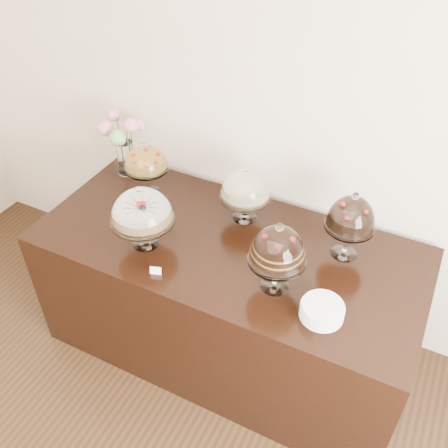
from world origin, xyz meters
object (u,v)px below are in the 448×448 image
at_px(cake_stand_dark_choco, 351,216).
at_px(flower_vase, 122,140).
at_px(cake_stand_sugar_sponge, 141,209).
at_px(display_counter, 228,297).
at_px(cake_stand_cheesecake, 245,187).
at_px(cake_stand_fruit_tart, 146,161).
at_px(cake_stand_choco_layer, 278,248).
at_px(plate_stack, 322,311).

bearing_deg(cake_stand_dark_choco, flower_vase, 175.36).
bearing_deg(cake_stand_sugar_sponge, display_counter, 26.46).
xyz_separation_m(display_counter, cake_stand_cheesecake, (-0.02, 0.26, 0.67)).
height_order(display_counter, cake_stand_fruit_tart, cake_stand_fruit_tart).
bearing_deg(cake_stand_cheesecake, cake_stand_choco_layer, -49.82).
xyz_separation_m(cake_stand_choco_layer, cake_stand_cheesecake, (-0.37, 0.44, -0.04)).
bearing_deg(cake_stand_sugar_sponge, cake_stand_dark_choco, 22.37).
bearing_deg(plate_stack, cake_stand_sugar_sponge, 176.41).
bearing_deg(flower_vase, plate_stack, -21.33).
height_order(cake_stand_cheesecake, cake_stand_fruit_tart, cake_stand_fruit_tart).
bearing_deg(cake_stand_sugar_sponge, plate_stack, -3.59).
distance_m(display_counter, plate_stack, 0.85).
height_order(display_counter, cake_stand_dark_choco, cake_stand_dark_choco).
bearing_deg(cake_stand_choco_layer, display_counter, 152.54).
relative_size(cake_stand_sugar_sponge, cake_stand_dark_choco, 0.95).
relative_size(cake_stand_cheesecake, plate_stack, 1.75).
relative_size(cake_stand_choco_layer, plate_stack, 2.02).
bearing_deg(flower_vase, cake_stand_dark_choco, -4.64).
distance_m(cake_stand_dark_choco, cake_stand_fruit_tart, 1.28).
height_order(cake_stand_sugar_sponge, cake_stand_choco_layer, cake_stand_choco_layer).
bearing_deg(cake_stand_dark_choco, display_counter, -160.58).
distance_m(cake_stand_choco_layer, cake_stand_dark_choco, 0.47).
bearing_deg(cake_stand_fruit_tart, flower_vase, 155.46).
height_order(cake_stand_sugar_sponge, cake_stand_fruit_tart, cake_stand_sugar_sponge).
relative_size(cake_stand_choco_layer, cake_stand_cheesecake, 1.15).
bearing_deg(cake_stand_sugar_sponge, cake_stand_fruit_tart, 121.01).
xyz_separation_m(cake_stand_cheesecake, flower_vase, (-0.91, 0.08, 0.03)).
relative_size(cake_stand_choco_layer, flower_vase, 0.98).
distance_m(cake_stand_cheesecake, flower_vase, 0.92).
xyz_separation_m(display_counter, cake_stand_dark_choco, (0.61, 0.21, 0.71)).
height_order(cake_stand_cheesecake, plate_stack, cake_stand_cheesecake).
relative_size(display_counter, cake_stand_fruit_tart, 6.07).
bearing_deg(cake_stand_choco_layer, flower_vase, 157.83).
relative_size(cake_stand_sugar_sponge, flower_vase, 0.92).
height_order(display_counter, plate_stack, plate_stack).
xyz_separation_m(cake_stand_choco_layer, cake_stand_fruit_tart, (-1.03, 0.41, -0.03)).
xyz_separation_m(cake_stand_sugar_sponge, cake_stand_cheesecake, (0.40, 0.46, -0.02)).
xyz_separation_m(cake_stand_choco_layer, flower_vase, (-1.29, 0.52, -0.01)).
xyz_separation_m(cake_stand_cheesecake, cake_stand_fruit_tart, (-0.65, -0.04, 0.01)).
bearing_deg(flower_vase, cake_stand_fruit_tart, -24.54).
relative_size(cake_stand_fruit_tart, flower_vase, 0.85).
bearing_deg(display_counter, plate_stack, -23.22).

